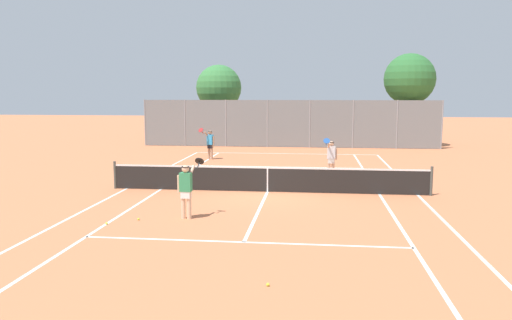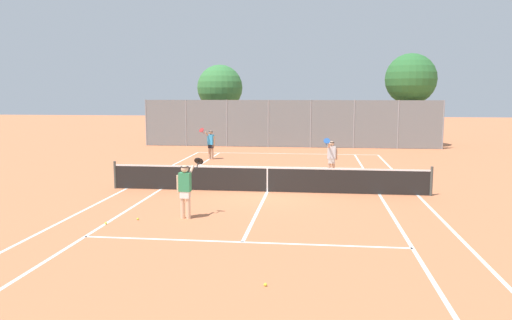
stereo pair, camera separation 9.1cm
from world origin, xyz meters
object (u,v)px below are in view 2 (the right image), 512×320
object	(u,v)px
player_far_right	(331,156)
tree_behind_left	(219,89)
loose_tennis_ball_2	(265,285)
player_near_side	(185,188)
loose_tennis_ball_1	(138,219)
tree_behind_right	(410,80)
loose_tennis_ball_0	(106,223)
tennis_net	(267,179)
player_far_left	(211,143)

from	to	relation	value
player_far_right	tree_behind_left	distance (m)	17.59
loose_tennis_ball_2	player_near_side	bearing A→B (deg)	120.26
loose_tennis_ball_1	tree_behind_right	xyz separation A→B (m)	(11.52, 21.76, 4.49)
loose_tennis_ball_2	tree_behind_left	xyz separation A→B (m)	(-6.34, 28.13, 3.95)
loose_tennis_ball_0	tree_behind_left	world-z (taller)	tree_behind_left
player_near_side	loose_tennis_ball_1	size ratio (longest dim) A/B	26.88
player_near_side	tree_behind_right	xyz separation A→B (m)	(10.17, 21.40, 3.60)
loose_tennis_ball_1	tree_behind_left	distance (m)	23.99
player_near_side	loose_tennis_ball_2	distance (m)	5.77
player_far_right	loose_tennis_ball_0	xyz separation A→B (m)	(-6.57, -8.77, -0.89)
tennis_net	tree_behind_left	bearing A→B (deg)	106.12
player_far_right	tree_behind_right	size ratio (longest dim) A/B	0.28
tree_behind_left	loose_tennis_ball_1	bearing A→B (deg)	-84.87
player_far_right	player_near_side	bearing A→B (deg)	-119.86
tennis_net	loose_tennis_ball_0	size ratio (longest dim) A/B	181.82
loose_tennis_ball_2	player_far_left	bearing A→B (deg)	105.19
player_far_left	loose_tennis_ball_0	xyz separation A→B (m)	(-0.06, -14.02, -0.89)
tree_behind_right	tree_behind_left	bearing A→B (deg)	172.43
loose_tennis_ball_0	tree_behind_right	distance (m)	25.87
tree_behind_left	tennis_net	bearing A→B (deg)	-73.88
loose_tennis_ball_2	tree_behind_left	size ratio (longest dim) A/B	0.01
tree_behind_left	tree_behind_right	world-z (taller)	tree_behind_right
tennis_net	loose_tennis_ball_1	size ratio (longest dim) A/B	181.82
player_near_side	tree_behind_left	xyz separation A→B (m)	(-3.47, 23.21, 3.05)
loose_tennis_ball_2	tree_behind_right	bearing A→B (deg)	74.51
player_far_right	tennis_net	bearing A→B (deg)	-124.65
player_near_side	player_far_right	distance (m)	9.03
tennis_net	player_far_left	xyz separation A→B (m)	(-4.04, 8.84, 0.42)
player_far_right	tree_behind_right	distance (m)	15.14
tennis_net	loose_tennis_ball_1	xyz separation A→B (m)	(-3.37, -4.60, -0.48)
loose_tennis_ball_0	tree_behind_left	bearing A→B (deg)	93.28
tennis_net	tree_behind_left	distance (m)	20.05
player_near_side	player_far_right	size ratio (longest dim) A/B	1.00
player_near_side	loose_tennis_ball_0	bearing A→B (deg)	-155.74
tennis_net	loose_tennis_ball_1	world-z (taller)	tennis_net
player_far_right	loose_tennis_ball_2	distance (m)	12.89
player_far_left	player_far_right	xyz separation A→B (m)	(6.51, -5.26, 0.00)
tree_behind_right	player_near_side	bearing A→B (deg)	-115.41
player_far_left	loose_tennis_ball_1	distance (m)	13.49
loose_tennis_ball_1	tree_behind_left	world-z (taller)	tree_behind_left
tennis_net	loose_tennis_ball_2	world-z (taller)	tennis_net
tennis_net	player_near_side	xyz separation A→B (m)	(-2.02, -4.24, 0.42)
player_far_right	player_far_left	bearing A→B (deg)	141.10
player_far_right	loose_tennis_ball_1	distance (m)	10.10
player_far_left	loose_tennis_ball_0	size ratio (longest dim) A/B	26.88
tennis_net	tree_behind_right	world-z (taller)	tree_behind_right
tennis_net	loose_tennis_ball_2	distance (m)	9.22
player_far_right	tree_behind_left	bearing A→B (deg)	117.36
player_near_side	loose_tennis_ball_1	distance (m)	1.66
loose_tennis_ball_0	loose_tennis_ball_1	xyz separation A→B (m)	(0.73, 0.58, 0.00)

